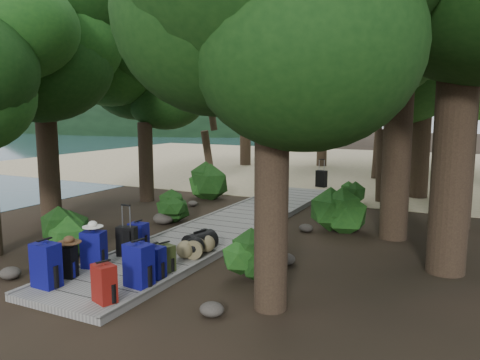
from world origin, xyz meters
The scene contains 48 objects.
ground centered at (0.00, 0.00, 0.00)m, with size 120.00×120.00×0.00m, color #2E2117.
sand_beach centered at (0.00, 16.00, 0.01)m, with size 40.00×22.00×0.02m, color #CDB48B.
water_bay centered at (-32.00, 25.00, 0.00)m, with size 50.00×60.00×0.02m, color #274751.
distant_hill centered at (-40.00, 48.00, 0.00)m, with size 32.00×16.00×12.00m, color black.
boardwalk centered at (0.00, 1.00, 0.06)m, with size 2.00×12.00×0.12m, color gray.
backpack_left_a centered at (-0.66, -4.46, 0.53)m, with size 0.44×0.31×0.83m, color navy, non-canonical shape.
backpack_left_b centered at (-0.72, -3.98, 0.43)m, with size 0.34×0.24×0.62m, color black, non-canonical shape.
backpack_left_c centered at (-0.66, -3.36, 0.50)m, with size 0.41×0.29×0.77m, color navy, non-canonical shape.
backpack_left_d centered at (-0.76, -1.92, 0.41)m, with size 0.38×0.28×0.58m, color navy, non-canonical shape.
backpack_right_a centered at (0.64, -4.51, 0.45)m, with size 0.37×0.26×0.66m, color maroon, non-canonical shape.
backpack_right_b centered at (0.70, -3.75, 0.52)m, with size 0.45×0.31×0.81m, color navy, non-canonical shape.
backpack_right_c centered at (0.68, -3.31, 0.43)m, with size 0.36×0.26×0.62m, color navy, non-canonical shape.
backpack_right_d centered at (0.63, -2.92, 0.39)m, with size 0.35×0.26×0.54m, color #35411C, non-canonical shape.
duffel_right_khaki centered at (0.68, -1.90, 0.31)m, with size 0.38×0.57×0.38m, color #796647, non-canonical shape.
duffel_right_black centered at (0.63, -1.66, 0.33)m, with size 0.43×0.68×0.43m, color black, non-canonical shape.
suitcase_on_boardwalk centered at (-0.57, -2.53, 0.42)m, with size 0.39×0.21×0.61m, color black, non-canonical shape.
lone_suitcase_on_sand centered at (0.26, 8.28, 0.35)m, with size 0.42×0.24×0.66m, color black, non-canonical shape.
hat_brown centered at (-0.67, -3.93, 0.81)m, with size 0.42×0.42×0.13m, color #51351E, non-canonical shape.
hat_white centered at (-0.69, -3.33, 0.95)m, with size 0.38×0.38×0.13m, color silver, non-canonical shape.
kayak centered at (-2.49, 9.66, 0.18)m, with size 0.69×3.18×0.32m, color #9E140D.
sun_lounger centered at (2.66, 10.16, 0.32)m, with size 0.59×1.84×0.59m, color silver, non-canonical shape.
tree_right_a centered at (2.91, -3.34, 3.68)m, with size 4.42×4.42×7.37m, color black, non-canonical shape.
tree_right_c centered at (3.99, 1.70, 4.68)m, with size 5.40×5.40×9.35m, color black, non-canonical shape.
tree_right_d centered at (5.28, 3.50, 5.47)m, with size 5.97×5.97×10.95m, color black, non-canonical shape.
tree_right_e centered at (3.96, 7.61, 4.60)m, with size 5.11×5.11×9.21m, color black, non-canonical shape.
tree_left_b centered at (-4.96, -0.52, 4.07)m, with size 4.52×4.52×8.14m, color black, non-canonical shape.
tree_left_c centered at (-4.25, 2.90, 3.49)m, with size 4.02×4.02×6.99m, color black, non-canonical shape.
tree_back_a centered at (-1.85, 15.37, 3.95)m, with size 4.56×4.56×7.89m, color black, non-canonical shape.
tree_back_b centered at (1.87, 16.60, 4.73)m, with size 5.30×5.30×9.46m, color black, non-canonical shape.
tree_back_c centered at (5.38, 15.69, 3.97)m, with size 4.41×4.41×7.94m, color black, non-canonical shape.
tree_back_d centered at (-5.83, 13.89, 4.33)m, with size 5.20×5.20×8.66m, color black, non-canonical shape.
palm_right_a centered at (3.05, 6.44, 3.63)m, with size 4.26×4.26×7.26m, color #113F12, non-canonical shape.
palm_right_b centered at (5.19, 11.12, 3.98)m, with size 4.12×4.12×7.97m, color #113F12, non-canonical shape.
palm_right_c centered at (1.98, 11.85, 3.46)m, with size 4.36×4.36×6.93m, color #113F12, non-canonical shape.
palm_left_a centered at (-4.18, 6.78, 3.37)m, with size 4.24×4.24×6.74m, color #113F12, non-canonical shape.
rock_left_a centered at (-1.82, -4.27, 0.11)m, with size 0.40×0.36×0.22m, color #4C473F, non-canonical shape.
rock_left_b centered at (-2.92, -1.60, 0.11)m, with size 0.39×0.35×0.22m, color #4C473F, non-canonical shape.
rock_left_c centered at (-1.78, 0.41, 0.16)m, with size 0.56×0.51×0.31m, color #4C473F, non-canonical shape.
rock_left_d centered at (-2.35, 2.80, 0.09)m, with size 0.32×0.29×0.18m, color #4C473F, non-canonical shape.
rock_right_a centered at (2.24, -3.99, 0.10)m, with size 0.38×0.34×0.21m, color #4C473F, non-canonical shape.
rock_right_b centered at (2.37, -1.30, 0.12)m, with size 0.43×0.39×0.24m, color #4C473F, non-canonical shape.
rock_right_c centered at (1.93, 1.34, 0.10)m, with size 0.36×0.32×0.20m, color #4C473F, non-canonical shape.
shrub_left_a centered at (-2.04, -2.73, 0.47)m, with size 1.05×1.05×0.94m, color #194916, non-canonical shape.
shrub_left_b centered at (-1.64, 0.54, 0.46)m, with size 1.02×1.02×0.91m, color #194916, non-canonical shape.
shrub_left_c centered at (-2.52, 4.23, 0.60)m, with size 1.33×1.33×1.20m, color #194916, non-canonical shape.
shrub_right_a centered at (2.15, -2.33, 0.39)m, with size 0.87×0.87×0.78m, color #194916, non-canonical shape.
shrub_right_b centered at (2.65, 1.59, 0.58)m, with size 1.28×1.28×1.15m, color #194916, non-canonical shape.
shrub_right_c centered at (2.12, 5.27, 0.33)m, with size 0.73×0.73×0.66m, color #194916, non-canonical shape.
Camera 1 is at (5.55, -9.72, 3.03)m, focal length 35.00 mm.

